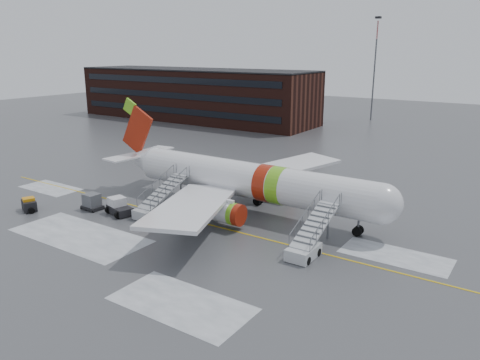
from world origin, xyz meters
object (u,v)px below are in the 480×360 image
Objects in this scene: airstair_fwd at (308,243)px; uld_container at (92,202)px; airstair_aft at (155,205)px; pushback_tug at (119,207)px; airliner at (243,180)px; baggage_tractor at (29,205)px.

uld_container is at bearing -174.31° from airstair_fwd.
airstair_aft is 3.91m from pushback_tug.
airliner is 13.50m from pushback_tug.
baggage_tractor is at bearing -143.01° from uld_container.
airstair_aft is at bearing 180.00° from airstair_fwd.
airliner reaches higher than airstair_fwd.
pushback_tug is at bearing 27.57° from baggage_tractor.
baggage_tractor is (-5.38, -4.05, -0.21)m from uld_container.
airliner is 9.73m from airstair_aft.
airstair_fwd reaches higher than pushback_tug.
airliner is 4.55× the size of airstair_aft.
baggage_tractor is (-30.07, -6.51, -0.45)m from airstair_fwd.
uld_container is at bearing -146.89° from airliner.
baggage_tractor is (-8.93, -4.66, -0.16)m from pushback_tug.
uld_container is 6.73m from baggage_tractor.
pushback_tug is 1.15× the size of baggage_tractor.
uld_container reaches higher than baggage_tractor.
airliner is 23.36m from baggage_tractor.
airstair_fwd is 2.62× the size of baggage_tractor.
uld_container is at bearing -160.59° from airstair_aft.
baggage_tractor is at bearing -152.43° from pushback_tug.
uld_container reaches higher than pushback_tug.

